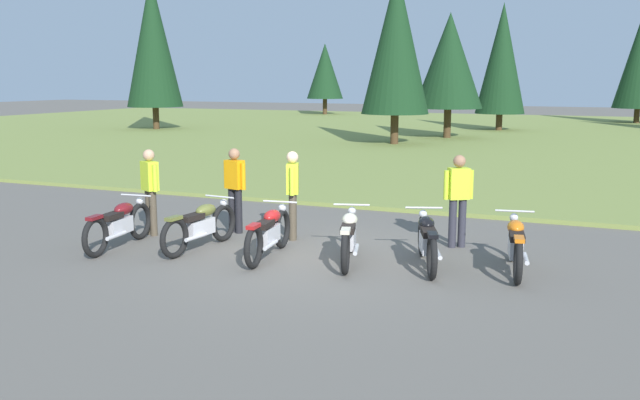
{
  "coord_description": "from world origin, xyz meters",
  "views": [
    {
      "loc": [
        4.54,
        -10.29,
        2.99
      ],
      "look_at": [
        0.0,
        0.6,
        0.9
      ],
      "focal_mm": 38.4,
      "sensor_mm": 36.0,
      "label": 1
    }
  ],
  "objects_px": {
    "rider_near_row_end": "(150,187)",
    "motorcycle_orange": "(516,245)",
    "rider_with_back_turned": "(293,190)",
    "motorcycle_maroon": "(119,224)",
    "rider_checking_bike": "(235,185)",
    "motorcycle_cream": "(349,236)",
    "motorcycle_red": "(269,232)",
    "motorcycle_black": "(427,240)",
    "motorcycle_olive": "(201,225)",
    "rider_in_hivis_vest": "(458,195)"
  },
  "relations": [
    {
      "from": "rider_near_row_end",
      "to": "motorcycle_orange",
      "type": "bearing_deg",
      "value": 0.38
    },
    {
      "from": "rider_with_back_turned",
      "to": "motorcycle_maroon",
      "type": "bearing_deg",
      "value": -145.14
    },
    {
      "from": "motorcycle_orange",
      "to": "rider_checking_bike",
      "type": "bearing_deg",
      "value": 172.08
    },
    {
      "from": "motorcycle_cream",
      "to": "motorcycle_orange",
      "type": "xyz_separation_m",
      "value": [
        2.61,
        0.47,
        0.0
      ]
    },
    {
      "from": "motorcycle_red",
      "to": "motorcycle_orange",
      "type": "height_order",
      "value": "same"
    },
    {
      "from": "motorcycle_cream",
      "to": "motorcycle_black",
      "type": "xyz_separation_m",
      "value": [
        1.26,
        0.22,
        0.0
      ]
    },
    {
      "from": "motorcycle_olive",
      "to": "rider_checking_bike",
      "type": "bearing_deg",
      "value": 93.97
    },
    {
      "from": "motorcycle_black",
      "to": "rider_with_back_turned",
      "type": "distance_m",
      "value": 3.0
    },
    {
      "from": "motorcycle_orange",
      "to": "rider_checking_bike",
      "type": "xyz_separation_m",
      "value": [
        -5.44,
        0.76,
        0.51
      ]
    },
    {
      "from": "motorcycle_red",
      "to": "rider_in_hivis_vest",
      "type": "bearing_deg",
      "value": 34.9
    },
    {
      "from": "motorcycle_black",
      "to": "motorcycle_cream",
      "type": "bearing_deg",
      "value": -169.99
    },
    {
      "from": "rider_checking_bike",
      "to": "rider_in_hivis_vest",
      "type": "height_order",
      "value": "same"
    },
    {
      "from": "motorcycle_orange",
      "to": "rider_near_row_end",
      "type": "bearing_deg",
      "value": -179.62
    },
    {
      "from": "motorcycle_olive",
      "to": "motorcycle_cream",
      "type": "distance_m",
      "value": 2.74
    },
    {
      "from": "motorcycle_cream",
      "to": "motorcycle_orange",
      "type": "distance_m",
      "value": 2.65
    },
    {
      "from": "motorcycle_maroon",
      "to": "rider_in_hivis_vest",
      "type": "height_order",
      "value": "rider_in_hivis_vest"
    },
    {
      "from": "motorcycle_cream",
      "to": "motorcycle_black",
      "type": "height_order",
      "value": "same"
    },
    {
      "from": "rider_near_row_end",
      "to": "motorcycle_cream",
      "type": "bearing_deg",
      "value": -5.76
    },
    {
      "from": "motorcycle_cream",
      "to": "motorcycle_orange",
      "type": "height_order",
      "value": "same"
    },
    {
      "from": "rider_in_hivis_vest",
      "to": "rider_near_row_end",
      "type": "relative_size",
      "value": 1.0
    },
    {
      "from": "rider_with_back_turned",
      "to": "rider_near_row_end",
      "type": "bearing_deg",
      "value": -164.94
    },
    {
      "from": "rider_checking_bike",
      "to": "motorcycle_black",
      "type": "bearing_deg",
      "value": -13.86
    },
    {
      "from": "motorcycle_red",
      "to": "motorcycle_cream",
      "type": "relative_size",
      "value": 1.02
    },
    {
      "from": "motorcycle_red",
      "to": "motorcycle_cream",
      "type": "xyz_separation_m",
      "value": [
        1.36,
        0.23,
        0.0
      ]
    },
    {
      "from": "motorcycle_red",
      "to": "rider_near_row_end",
      "type": "height_order",
      "value": "rider_near_row_end"
    },
    {
      "from": "motorcycle_maroon",
      "to": "motorcycle_cream",
      "type": "distance_m",
      "value": 4.19
    },
    {
      "from": "motorcycle_olive",
      "to": "rider_with_back_turned",
      "type": "relative_size",
      "value": 1.26
    },
    {
      "from": "motorcycle_maroon",
      "to": "motorcycle_olive",
      "type": "distance_m",
      "value": 1.48
    },
    {
      "from": "motorcycle_cream",
      "to": "rider_in_hivis_vest",
      "type": "relative_size",
      "value": 1.23
    },
    {
      "from": "motorcycle_orange",
      "to": "rider_in_hivis_vest",
      "type": "height_order",
      "value": "rider_in_hivis_vest"
    },
    {
      "from": "motorcycle_olive",
      "to": "motorcycle_red",
      "type": "bearing_deg",
      "value": -1.76
    },
    {
      "from": "motorcycle_maroon",
      "to": "rider_with_back_turned",
      "type": "height_order",
      "value": "rider_with_back_turned"
    },
    {
      "from": "motorcycle_black",
      "to": "rider_checking_bike",
      "type": "bearing_deg",
      "value": 166.14
    },
    {
      "from": "rider_with_back_turned",
      "to": "rider_in_hivis_vest",
      "type": "relative_size",
      "value": 1.0
    },
    {
      "from": "motorcycle_cream",
      "to": "rider_with_back_turned",
      "type": "relative_size",
      "value": 1.23
    },
    {
      "from": "rider_checking_bike",
      "to": "rider_in_hivis_vest",
      "type": "bearing_deg",
      "value": 6.52
    },
    {
      "from": "motorcycle_olive",
      "to": "rider_with_back_turned",
      "type": "distance_m",
      "value": 1.86
    },
    {
      "from": "motorcycle_black",
      "to": "rider_in_hivis_vest",
      "type": "xyz_separation_m",
      "value": [
        0.18,
        1.5,
        0.51
      ]
    },
    {
      "from": "rider_checking_bike",
      "to": "rider_in_hivis_vest",
      "type": "distance_m",
      "value": 4.3
    },
    {
      "from": "motorcycle_maroon",
      "to": "motorcycle_cream",
      "type": "bearing_deg",
      "value": 8.94
    },
    {
      "from": "motorcycle_maroon",
      "to": "rider_with_back_turned",
      "type": "relative_size",
      "value": 1.26
    },
    {
      "from": "motorcycle_maroon",
      "to": "motorcycle_olive",
      "type": "height_order",
      "value": "same"
    },
    {
      "from": "motorcycle_maroon",
      "to": "motorcycle_black",
      "type": "height_order",
      "value": "same"
    },
    {
      "from": "motorcycle_red",
      "to": "motorcycle_black",
      "type": "bearing_deg",
      "value": 9.79
    },
    {
      "from": "motorcycle_cream",
      "to": "rider_in_hivis_vest",
      "type": "xyz_separation_m",
      "value": [
        1.44,
        1.72,
        0.51
      ]
    },
    {
      "from": "rider_with_back_turned",
      "to": "motorcycle_cream",
      "type": "bearing_deg",
      "value": -36.58
    },
    {
      "from": "motorcycle_red",
      "to": "motorcycle_cream",
      "type": "height_order",
      "value": "same"
    },
    {
      "from": "motorcycle_olive",
      "to": "motorcycle_black",
      "type": "relative_size",
      "value": 1.05
    },
    {
      "from": "motorcycle_orange",
      "to": "rider_with_back_turned",
      "type": "xyz_separation_m",
      "value": [
        -4.16,
        0.68,
        0.51
      ]
    },
    {
      "from": "motorcycle_maroon",
      "to": "motorcycle_red",
      "type": "bearing_deg",
      "value": 8.62
    }
  ]
}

